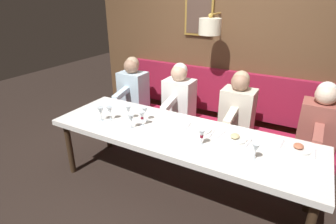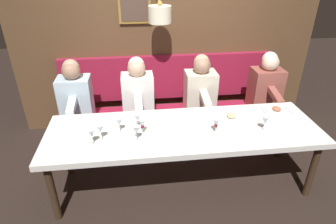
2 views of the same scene
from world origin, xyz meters
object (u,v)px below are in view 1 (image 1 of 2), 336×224
(diner_far, at_px, (133,85))
(wine_glass_2, at_px, (145,111))
(dining_table, at_px, (179,137))
(diner_near, at_px, (238,105))
(wine_glass_5, at_px, (256,148))
(wine_glass_4, at_px, (128,110))
(wine_glass_6, at_px, (110,110))
(wine_glass_3, at_px, (131,118))
(wine_glass_1, at_px, (202,134))
(diner_nearest, at_px, (320,120))
(diner_middle, at_px, (179,94))
(wine_glass_0, at_px, (142,116))
(wine_glass_7, at_px, (101,111))

(diner_far, height_order, wine_glass_2, diner_far)
(dining_table, height_order, diner_near, diner_near)
(dining_table, xyz_separation_m, wine_glass_5, (-0.14, -0.81, 0.18))
(wine_glass_4, xyz_separation_m, wine_glass_6, (-0.12, 0.17, 0.00))
(diner_far, relative_size, wine_glass_3, 4.82)
(diner_far, distance_m, wine_glass_1, 1.83)
(diner_far, height_order, wine_glass_6, diner_far)
(wine_glass_3, bearing_deg, diner_near, -39.39)
(dining_table, xyz_separation_m, diner_nearest, (0.88, -1.27, 0.13))
(wine_glass_5, bearing_deg, diner_middle, 50.96)
(diner_far, distance_m, wine_glass_5, 2.28)
(diner_far, distance_m, wine_glass_6, 1.07)
(wine_glass_1, bearing_deg, wine_glass_4, 82.11)
(diner_far, relative_size, wine_glass_6, 4.82)
(diner_nearest, bearing_deg, wine_glass_2, 114.98)
(dining_table, xyz_separation_m, wine_glass_0, (-0.05, 0.43, 0.18))
(wine_glass_2, distance_m, wine_glass_5, 1.29)
(wine_glass_0, xyz_separation_m, wine_glass_4, (0.06, 0.23, 0.00))
(diner_nearest, relative_size, wine_glass_0, 4.82)
(wine_glass_3, distance_m, wine_glass_5, 1.30)
(diner_near, bearing_deg, wine_glass_4, 130.21)
(wine_glass_1, bearing_deg, wine_glass_6, 89.35)
(dining_table, bearing_deg, wine_glass_4, 88.98)
(wine_glass_4, xyz_separation_m, wine_glass_7, (-0.19, 0.25, 0.00))
(wine_glass_7, bearing_deg, wine_glass_3, -88.75)
(dining_table, relative_size, diner_far, 3.59)
(diner_middle, bearing_deg, diner_near, -90.00)
(wine_glass_2, relative_size, wine_glass_7, 1.00)
(diner_nearest, distance_m, diner_far, 2.51)
(wine_glass_3, xyz_separation_m, wine_glass_4, (0.18, 0.17, 0.00))
(wine_glass_3, xyz_separation_m, wine_glass_5, (0.03, -1.30, 0.00))
(diner_far, bearing_deg, wine_glass_7, -162.93)
(wine_glass_4, relative_size, wine_glass_5, 1.00)
(wine_glass_3, bearing_deg, diner_nearest, -59.29)
(wine_glass_1, xyz_separation_m, wine_glass_7, (-0.05, 1.21, 0.00))
(wine_glass_2, bearing_deg, dining_table, -98.18)
(wine_glass_4, bearing_deg, wine_glass_5, -95.79)
(diner_middle, distance_m, wine_glass_4, 0.90)
(diner_nearest, height_order, diner_far, same)
(dining_table, xyz_separation_m, wine_glass_7, (-0.18, 0.91, 0.18))
(diner_nearest, distance_m, wine_glass_4, 2.12)
(dining_table, height_order, wine_glass_1, wine_glass_1)
(wine_glass_4, distance_m, wine_glass_6, 0.21)
(wine_glass_0, xyz_separation_m, wine_glass_7, (-0.12, 0.48, 0.00))
(wine_glass_3, xyz_separation_m, wine_glass_7, (-0.01, 0.42, 0.00))
(diner_middle, bearing_deg, diner_far, 90.00)
(wine_glass_1, bearing_deg, diner_near, -3.92)
(diner_near, xyz_separation_m, wine_glass_4, (-0.87, 1.03, 0.04))
(wine_glass_3, bearing_deg, wine_glass_6, 80.43)
(wine_glass_2, xyz_separation_m, wine_glass_3, (-0.23, 0.02, 0.00))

